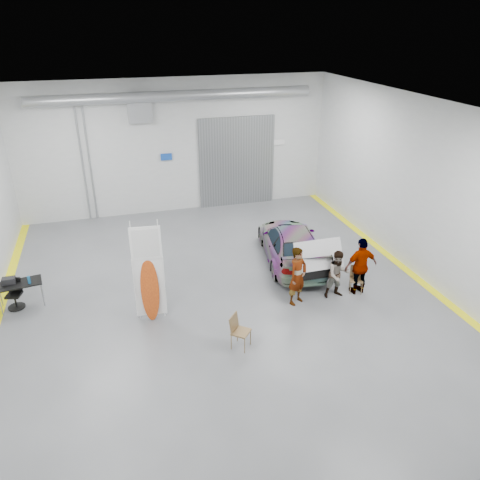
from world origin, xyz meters
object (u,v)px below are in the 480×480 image
object	(u,v)px
folding_chair_far	(356,284)
work_table	(16,283)
folding_chair_near	(241,337)
person_a	(298,276)
surfboard_display	(150,281)
person_b	(338,274)
person_c	(361,266)
sedan_car	(291,244)
office_chair	(15,295)

from	to	relation	value
folding_chair_far	work_table	bearing A→B (deg)	-166.82
folding_chair_far	folding_chair_near	bearing A→B (deg)	-134.15
person_a	surfboard_display	xyz separation A→B (m)	(-4.49, 0.40, 0.33)
folding_chair_near	work_table	xyz separation A→B (m)	(-6.09, 3.88, 0.52)
folding_chair_near	folding_chair_far	size ratio (longest dim) A/B	1.12
person_b	person_c	bearing A→B (deg)	3.53
sedan_car	person_b	xyz separation A→B (m)	(0.50, -2.74, 0.12)
person_b	office_chair	world-z (taller)	person_b
folding_chair_far	person_c	bearing A→B (deg)	-22.80
sedan_car	folding_chair_near	xyz separation A→B (m)	(-3.22, -4.36, -0.39)
work_table	person_b	bearing A→B (deg)	-12.94
person_b	folding_chair_far	bearing A→B (deg)	9.13
person_a	person_c	bearing A→B (deg)	-28.96
person_c	folding_chair_far	bearing A→B (deg)	-50.00
surfboard_display	folding_chair_far	xyz separation A→B (m)	(6.62, -0.33, -1.02)
sedan_car	surfboard_display	xyz separation A→B (m)	(-5.38, -2.31, 0.60)
office_chair	person_b	bearing A→B (deg)	2.24
surfboard_display	folding_chair_near	world-z (taller)	surfboard_display
person_b	surfboard_display	xyz separation A→B (m)	(-5.88, 0.43, 0.48)
folding_chair_near	folding_chair_far	distance (m)	4.79
work_table	person_a	bearing A→B (deg)	-14.81
person_b	folding_chair_near	size ratio (longest dim) A/B	1.66
person_a	folding_chair_far	size ratio (longest dim) A/B	2.20
person_c	work_table	world-z (taller)	person_c
sedan_car	folding_chair_far	distance (m)	2.95
person_a	surfboard_display	size ratio (longest dim) A/B	0.60
sedan_car	office_chair	size ratio (longest dim) A/B	4.99
folding_chair_near	sedan_car	bearing A→B (deg)	3.96
office_chair	surfboard_display	bearing A→B (deg)	-9.05
surfboard_display	folding_chair_far	size ratio (longest dim) A/B	3.65
person_c	work_table	xyz separation A→B (m)	(-10.62, 2.23, -0.16)
surfboard_display	folding_chair_far	bearing A→B (deg)	2.94
surfboard_display	folding_chair_near	distance (m)	3.14
sedan_car	surfboard_display	world-z (taller)	surfboard_display
surfboard_display	folding_chair_far	distance (m)	6.71
work_table	folding_chair_far	bearing A→B (deg)	-11.54
person_c	office_chair	world-z (taller)	person_c
person_a	person_b	world-z (taller)	person_a
person_b	folding_chair_near	xyz separation A→B (m)	(-3.72, -1.63, -0.51)
folding_chair_near	person_c	bearing A→B (deg)	-29.54
person_c	surfboard_display	xyz separation A→B (m)	(-6.69, 0.40, 0.32)
surfboard_display	folding_chair_near	xyz separation A→B (m)	(2.16, -2.06, -0.99)
sedan_car	person_c	world-z (taller)	person_c
sedan_car	folding_chair_far	world-z (taller)	sedan_car
person_c	work_table	size ratio (longest dim) A/B	1.41
folding_chair_near	work_table	world-z (taller)	work_table
person_b	person_c	distance (m)	0.83
folding_chair_far	work_table	world-z (taller)	work_table
sedan_car	office_chair	distance (m)	9.46
folding_chair_near	person_b	bearing A→B (deg)	-25.97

